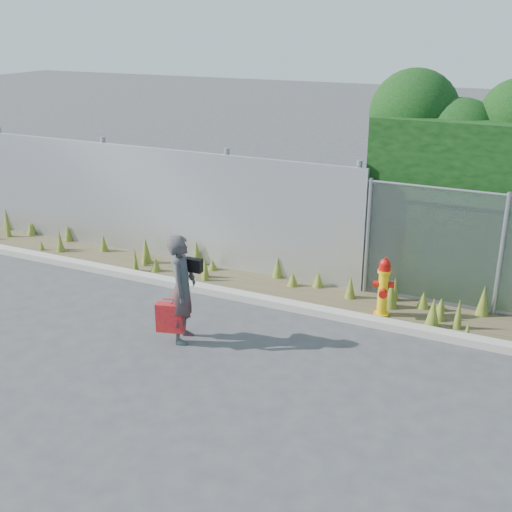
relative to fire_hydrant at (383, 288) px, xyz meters
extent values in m
plane|color=#3A3A3D|center=(-1.57, -2.18, -0.49)|extent=(80.00, 80.00, 0.00)
cube|color=#A39F93|center=(-1.57, -0.38, -0.43)|extent=(16.00, 0.22, 0.12)
cube|color=#483E29|center=(-1.57, 0.22, -0.48)|extent=(16.00, 1.20, 0.01)
cone|color=#4F621D|center=(-3.85, 0.71, -0.24)|extent=(0.20, 0.20, 0.49)
cone|color=#4F621D|center=(-4.37, 0.06, -0.35)|extent=(0.20, 0.20, 0.28)
cone|color=#4F621D|center=(-6.75, 0.14, -0.31)|extent=(0.19, 0.19, 0.35)
cone|color=#4F621D|center=(0.84, 0.57, -0.37)|extent=(0.18, 0.18, 0.23)
cone|color=#4F621D|center=(-4.78, 0.35, -0.22)|extent=(0.22, 0.22, 0.53)
cone|color=#4F621D|center=(-1.75, 0.50, -0.36)|extent=(0.21, 0.21, 0.27)
cone|color=#4F621D|center=(-8.07, 0.70, -0.35)|extent=(0.21, 0.21, 0.28)
cone|color=#4F621D|center=(0.05, 0.66, -0.27)|extent=(0.16, 0.16, 0.43)
cone|color=#4F621D|center=(-4.73, 0.21, -0.40)|extent=(0.11, 0.11, 0.18)
cone|color=#4F621D|center=(-8.88, 0.80, -0.33)|extent=(0.11, 0.11, 0.32)
cone|color=#4F621D|center=(-1.32, 0.66, -0.35)|extent=(0.21, 0.21, 0.29)
cone|color=#4F621D|center=(-0.66, 0.44, -0.29)|extent=(0.19, 0.19, 0.40)
cone|color=#4F621D|center=(-3.43, 0.58, -0.38)|extent=(0.20, 0.20, 0.21)
cone|color=#4F621D|center=(1.18, 0.03, -0.23)|extent=(0.15, 0.15, 0.51)
cone|color=#4F621D|center=(-6.82, 0.22, -0.26)|extent=(0.14, 0.14, 0.45)
cone|color=#4F621D|center=(-8.43, 0.40, -0.22)|extent=(0.12, 0.12, 0.53)
cone|color=#4F621D|center=(-3.29, 0.06, -0.30)|extent=(0.12, 0.12, 0.37)
cone|color=#4F621D|center=(-8.84, 0.77, -0.24)|extent=(0.18, 0.18, 0.49)
cone|color=#4F621D|center=(1.37, -0.21, -0.35)|extent=(0.10, 0.10, 0.28)
cone|color=#4F621D|center=(-7.16, 0.04, -0.38)|extent=(0.12, 0.12, 0.21)
cone|color=#4F621D|center=(-7.06, 0.74, -0.31)|extent=(0.21, 0.21, 0.36)
cone|color=#4F621D|center=(-4.71, -0.11, -0.24)|extent=(0.12, 0.12, 0.50)
cone|color=#4F621D|center=(-8.10, 0.80, -0.30)|extent=(0.18, 0.18, 0.37)
cone|color=#4F621D|center=(-3.37, 0.19, -0.28)|extent=(0.16, 0.16, 0.41)
cone|color=#4F621D|center=(0.06, 0.35, -0.24)|extent=(0.24, 0.24, 0.50)
cone|color=#4F621D|center=(0.89, 0.22, -0.34)|extent=(0.20, 0.20, 0.30)
cone|color=#4F621D|center=(0.82, -0.08, -0.24)|extent=(0.24, 0.24, 0.49)
cone|color=#4F621D|center=(-8.85, 0.82, -0.34)|extent=(0.12, 0.12, 0.30)
cone|color=#4F621D|center=(-2.16, 0.76, -0.29)|extent=(0.20, 0.20, 0.40)
cone|color=#4F621D|center=(1.47, 0.69, -0.23)|extent=(0.21, 0.21, 0.52)
cone|color=#4F621D|center=(-5.95, 0.54, -0.31)|extent=(0.18, 0.18, 0.37)
cone|color=#4F621D|center=(0.55, 0.56, -0.34)|extent=(0.21, 0.21, 0.29)
cube|color=#B8B9BF|center=(-4.82, 0.82, 0.61)|extent=(8.50, 0.08, 2.20)
cylinder|color=gray|center=(-8.87, 0.94, 0.66)|extent=(0.10, 0.10, 2.30)
cylinder|color=gray|center=(-6.07, 0.94, 0.66)|extent=(0.10, 0.10, 2.30)
cylinder|color=gray|center=(-3.27, 0.94, 0.66)|extent=(0.10, 0.10, 2.30)
cylinder|color=gray|center=(-0.77, 0.94, 0.66)|extent=(0.10, 0.10, 2.30)
cylinder|color=gray|center=(-0.52, 0.82, 0.54)|extent=(0.07, 0.07, 2.05)
cylinder|color=gray|center=(1.63, 0.82, 0.54)|extent=(0.07, 0.07, 2.05)
sphere|color=black|center=(-0.15, 2.01, 2.48)|extent=(1.55, 1.55, 1.55)
sphere|color=black|center=(0.66, 1.89, 2.10)|extent=(1.42, 1.42, 1.42)
cylinder|color=#EBB60C|center=(0.00, 0.01, -0.46)|extent=(0.25, 0.25, 0.05)
cylinder|color=#EBB60C|center=(0.00, 0.01, -0.11)|extent=(0.16, 0.16, 0.75)
cylinder|color=#EBB60C|center=(0.00, 0.01, 0.28)|extent=(0.21, 0.21, 0.04)
cylinder|color=#B20F0A|center=(0.00, 0.01, 0.35)|extent=(0.19, 0.19, 0.09)
sphere|color=#B20F0A|center=(0.00, 0.01, 0.41)|extent=(0.17, 0.17, 0.17)
cylinder|color=#B20F0A|center=(0.00, 0.01, 0.50)|extent=(0.04, 0.04, 0.04)
cylinder|color=#B20F0A|center=(-0.12, 0.01, 0.06)|extent=(0.09, 0.10, 0.10)
cylinder|color=#B20F0A|center=(0.12, 0.01, 0.06)|extent=(0.09, 0.10, 0.10)
cylinder|color=#B20F0A|center=(0.00, -0.12, -0.04)|extent=(0.13, 0.11, 0.13)
imported|color=#0D5856|center=(-2.46, -2.05, 0.34)|extent=(0.55, 0.69, 1.65)
cube|color=maroon|center=(-2.58, -2.24, -0.07)|extent=(0.40, 0.15, 0.44)
cylinder|color=maroon|center=(-2.58, -2.24, 0.22)|extent=(0.19, 0.02, 0.02)
cube|color=black|center=(-2.34, -1.91, 0.68)|extent=(0.27, 0.11, 0.20)
camera|label=1|loc=(2.17, -9.35, 4.04)|focal=45.00mm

